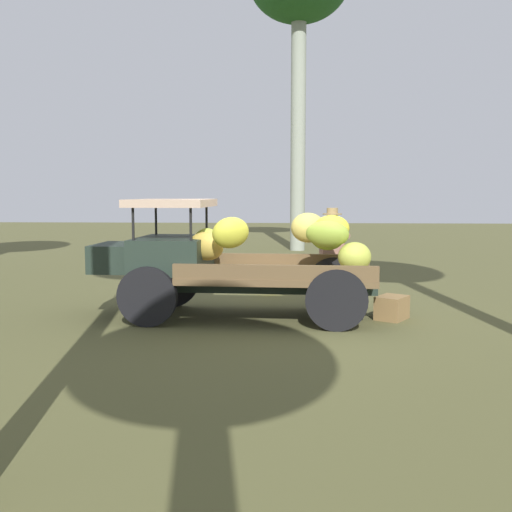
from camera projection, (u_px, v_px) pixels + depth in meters
name	position (u px, v px, depth m)	size (l,w,h in m)	color
ground_plane	(276.00, 316.00, 9.73)	(60.00, 60.00, 0.00)	brown
truck	(226.00, 258.00, 9.54)	(4.53, 1.91, 1.89)	#202C24
farmer	(332.00, 249.00, 10.73)	(0.53, 0.49, 1.72)	#454F79
wooden_crate	(392.00, 308.00, 9.43)	(0.51, 0.40, 0.37)	olive
loose_banana_bunch	(272.00, 285.00, 11.86)	(0.60, 0.37, 0.32)	gold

